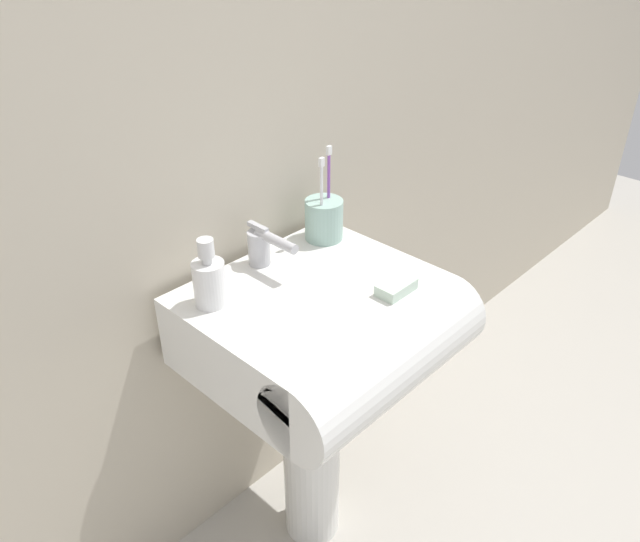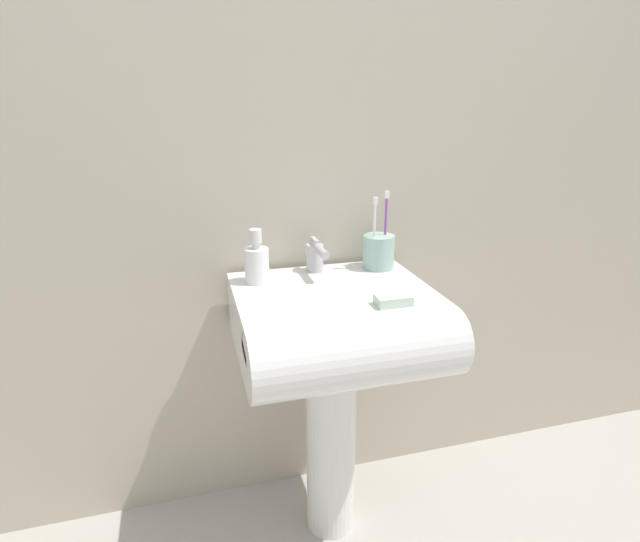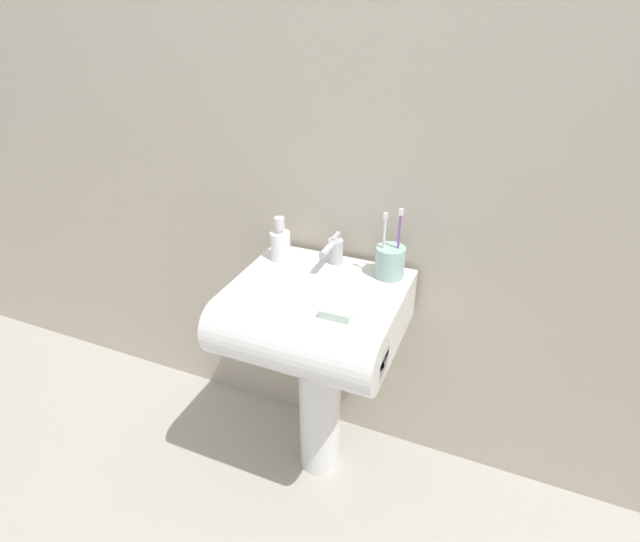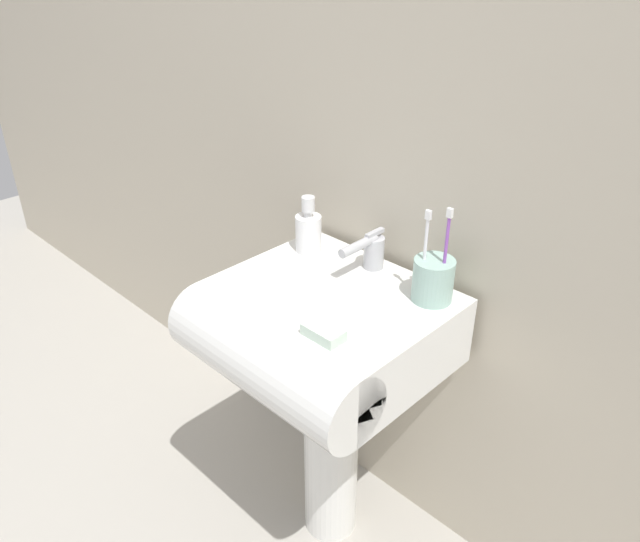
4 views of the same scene
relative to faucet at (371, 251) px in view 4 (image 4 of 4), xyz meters
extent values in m
plane|color=#ADA89E|center=(0.01, -0.13, -0.81)|extent=(6.00, 6.00, 0.00)
cube|color=#B7AD99|center=(0.01, 0.11, 0.39)|extent=(5.00, 0.05, 2.40)
cylinder|color=white|center=(0.01, -0.13, -0.51)|extent=(0.14, 0.14, 0.60)
cube|color=white|center=(0.01, -0.13, -0.13)|extent=(0.50, 0.39, 0.16)
cylinder|color=white|center=(0.01, -0.33, -0.13)|extent=(0.50, 0.16, 0.16)
cylinder|color=#B7B7BC|center=(0.00, 0.01, -0.01)|extent=(0.05, 0.05, 0.08)
cylinder|color=#B7B7BC|center=(0.00, -0.04, 0.03)|extent=(0.02, 0.11, 0.02)
cube|color=#B7B7BC|center=(0.00, 0.01, 0.04)|extent=(0.01, 0.06, 0.01)
cylinder|color=#99BFB2|center=(0.18, -0.01, 0.00)|extent=(0.09, 0.09, 0.10)
cylinder|color=white|center=(0.16, -0.02, 0.05)|extent=(0.01, 0.01, 0.17)
cube|color=white|center=(0.16, -0.02, 0.15)|extent=(0.01, 0.01, 0.02)
cylinder|color=purple|center=(0.20, 0.00, 0.06)|extent=(0.01, 0.01, 0.19)
cube|color=white|center=(0.20, 0.00, 0.16)|extent=(0.01, 0.01, 0.02)
cylinder|color=white|center=(-0.17, -0.04, 0.00)|extent=(0.06, 0.06, 0.09)
cylinder|color=silver|center=(-0.17, -0.04, 0.05)|extent=(0.02, 0.02, 0.01)
cylinder|color=silver|center=(-0.17, -0.04, 0.08)|extent=(0.03, 0.03, 0.04)
cube|color=silver|center=(0.11, -0.27, -0.04)|extent=(0.08, 0.05, 0.02)
camera|label=1|loc=(-0.76, -0.90, 0.65)|focal=35.00mm
camera|label=2|loc=(-0.34, -1.27, 0.41)|focal=28.00mm
camera|label=3|loc=(0.49, -1.30, 0.71)|focal=28.00mm
camera|label=4|loc=(0.81, -1.00, 0.67)|focal=35.00mm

